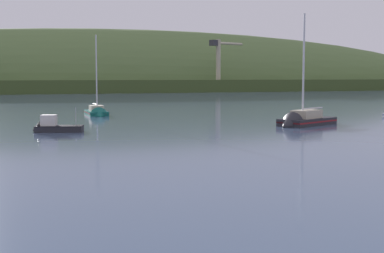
{
  "coord_description": "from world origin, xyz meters",
  "views": [
    {
      "loc": [
        -19.74,
        -17.35,
        5.97
      ],
      "look_at": [
        -5.57,
        25.77,
        1.87
      ],
      "focal_mm": 52.48,
      "sensor_mm": 36.0,
      "label": 1
    }
  ],
  "objects_px": {
    "dockside_crane": "(219,66)",
    "fishing_boat_moored": "(54,128)",
    "sailboat_outer_reach": "(302,123)",
    "sailboat_far_left": "(97,114)"
  },
  "relations": [
    {
      "from": "dockside_crane",
      "to": "sailboat_outer_reach",
      "type": "xyz_separation_m",
      "value": [
        -41.93,
        -137.54,
        -9.38
      ]
    },
    {
      "from": "dockside_crane",
      "to": "fishing_boat_moored",
      "type": "xyz_separation_m",
      "value": [
        -70.94,
        -135.99,
        -9.32
      ]
    },
    {
      "from": "sailboat_outer_reach",
      "to": "fishing_boat_moored",
      "type": "relative_size",
      "value": 2.62
    },
    {
      "from": "fishing_boat_moored",
      "to": "dockside_crane",
      "type": "bearing_deg",
      "value": -102.17
    },
    {
      "from": "fishing_boat_moored",
      "to": "sailboat_outer_reach",
      "type": "bearing_deg",
      "value": -167.67
    },
    {
      "from": "fishing_boat_moored",
      "to": "sailboat_far_left",
      "type": "bearing_deg",
      "value": -93.72
    },
    {
      "from": "dockside_crane",
      "to": "sailboat_far_left",
      "type": "height_order",
      "value": "dockside_crane"
    },
    {
      "from": "dockside_crane",
      "to": "sailboat_outer_reach",
      "type": "height_order",
      "value": "dockside_crane"
    },
    {
      "from": "sailboat_far_left",
      "to": "fishing_boat_moored",
      "type": "distance_m",
      "value": 25.23
    },
    {
      "from": "dockside_crane",
      "to": "fishing_boat_moored",
      "type": "relative_size",
      "value": 3.45
    }
  ]
}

